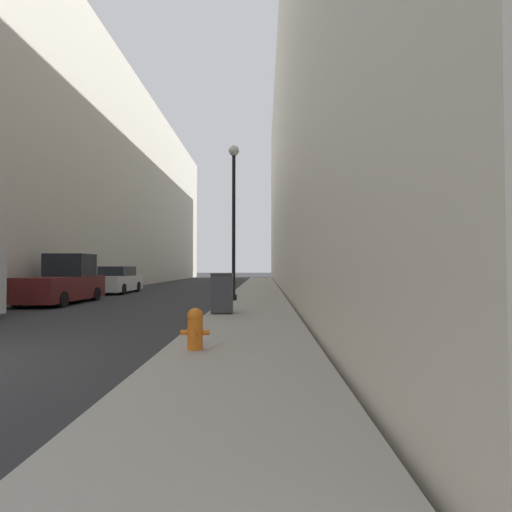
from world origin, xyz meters
The scene contains 8 objects.
sidewalk_right centered at (5.46, 18.00, 0.08)m, with size 2.81×60.00×0.16m.
building_left_glass centered at (-10.64, 26.00, 8.69)m, with size 12.00×60.00×17.37m.
building_right_stone centered at (12.96, 26.00, 10.77)m, with size 12.00×60.00×21.54m.
fire_hydrant centered at (4.63, 1.16, 0.54)m, with size 0.51×0.40×0.73m.
trash_bin centered at (4.54, 6.61, 0.80)m, with size 0.67×0.62×1.25m.
lamppost centered at (4.53, 11.43, 4.33)m, with size 0.46×0.46×6.77m.
pickup_truck centered at (-3.04, 11.55, 0.89)m, with size 2.03×5.04×2.19m.
parked_sedan_near centered at (-3.11, 18.35, 0.75)m, with size 1.84×4.48×1.62m.
Camera 1 is at (5.84, -5.86, 1.61)m, focal length 28.00 mm.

